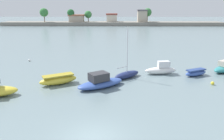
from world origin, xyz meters
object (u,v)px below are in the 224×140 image
(moored_boat_3, at_px, (100,82))
(moored_boat_5, at_px, (161,70))
(mooring_buoy_1, at_px, (213,83))
(moored_boat_2, at_px, (58,80))
(moored_boat_6, at_px, (196,73))
(mooring_buoy_0, at_px, (29,60))
(moored_boat_4, at_px, (127,74))

(moored_boat_3, relative_size, moored_boat_5, 1.30)
(moored_boat_5, bearing_deg, mooring_buoy_1, -48.06)
(moored_boat_3, relative_size, mooring_buoy_1, 14.57)
(moored_boat_2, bearing_deg, moored_boat_3, -39.80)
(moored_boat_3, bearing_deg, moored_boat_6, -13.97)
(mooring_buoy_0, distance_m, mooring_buoy_1, 27.41)
(moored_boat_5, relative_size, mooring_buoy_1, 11.19)
(mooring_buoy_0, xyz_separation_m, mooring_buoy_1, (25.11, -10.99, 0.02))
(moored_boat_5, bearing_deg, moored_boat_4, -167.97)
(mooring_buoy_1, bearing_deg, moored_boat_6, 101.74)
(moored_boat_5, relative_size, mooring_buoy_0, 12.18)
(moored_boat_5, bearing_deg, moored_boat_6, -18.16)
(moored_boat_5, distance_m, moored_boat_6, 4.39)
(moored_boat_5, bearing_deg, moored_boat_2, -169.68)
(moored_boat_3, bearing_deg, mooring_buoy_0, 102.06)
(moored_boat_3, distance_m, mooring_buoy_1, 12.74)
(moored_boat_5, xyz_separation_m, moored_boat_6, (4.32, -0.75, -0.19))
(moored_boat_5, height_order, moored_boat_6, moored_boat_5)
(moored_boat_2, height_order, moored_boat_5, moored_boat_5)
(moored_boat_4, height_order, mooring_buoy_0, moored_boat_4)
(moored_boat_2, relative_size, moored_boat_3, 0.77)
(mooring_buoy_0, bearing_deg, moored_boat_3, -43.89)
(moored_boat_2, height_order, moored_boat_4, moored_boat_4)
(moored_boat_5, relative_size, moored_boat_6, 1.29)
(moored_boat_2, height_order, moored_boat_6, moored_boat_2)
(moored_boat_2, distance_m, mooring_buoy_1, 17.57)
(mooring_buoy_0, bearing_deg, moored_boat_6, -17.20)
(moored_boat_5, height_order, mooring_buoy_1, moored_boat_5)
(moored_boat_2, height_order, moored_boat_3, moored_boat_3)
(moored_boat_2, height_order, mooring_buoy_0, moored_boat_2)
(moored_boat_3, bearing_deg, mooring_buoy_1, -29.81)
(moored_boat_6, xyz_separation_m, mooring_buoy_1, (0.71, -3.44, -0.22))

